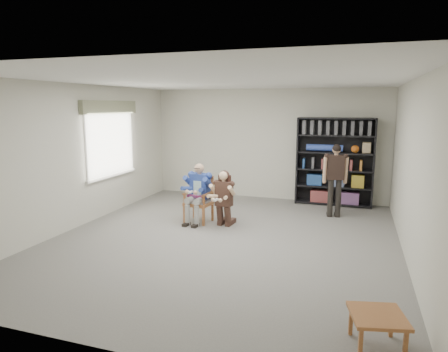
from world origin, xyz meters
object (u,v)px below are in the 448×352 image
(seated_man, at_px, (198,193))
(standing_man, at_px, (335,181))
(bookshelf, at_px, (335,162))
(side_table, at_px, (377,331))
(armchair, at_px, (199,200))
(kneeling_woman, at_px, (223,199))

(seated_man, relative_size, standing_man, 0.78)
(bookshelf, relative_size, side_table, 4.09)
(armchair, bearing_deg, kneeling_woman, -5.99)
(side_table, bearing_deg, seated_man, 133.55)
(standing_man, relative_size, side_table, 3.09)
(armchair, relative_size, bookshelf, 0.45)
(armchair, distance_m, standing_man, 2.94)
(bookshelf, distance_m, side_table, 6.00)
(kneeling_woman, height_order, standing_man, standing_man)
(armchair, relative_size, standing_man, 0.60)
(armchair, xyz_separation_m, bookshelf, (2.54, 2.40, 0.58))
(standing_man, bearing_deg, seated_man, -165.35)
(standing_man, bearing_deg, kneeling_woman, -156.94)
(seated_man, height_order, standing_man, standing_man)
(seated_man, bearing_deg, armchair, 0.00)
(bookshelf, xyz_separation_m, standing_man, (0.08, -1.11, -0.26))
(bookshelf, distance_m, standing_man, 1.15)
(bookshelf, xyz_separation_m, side_table, (0.77, -5.89, -0.87))
(seated_man, bearing_deg, side_table, -40.75)
(seated_man, relative_size, side_table, 2.40)
(armchair, xyz_separation_m, standing_man, (2.63, 1.29, 0.32))
(seated_man, distance_m, kneeling_woman, 0.59)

